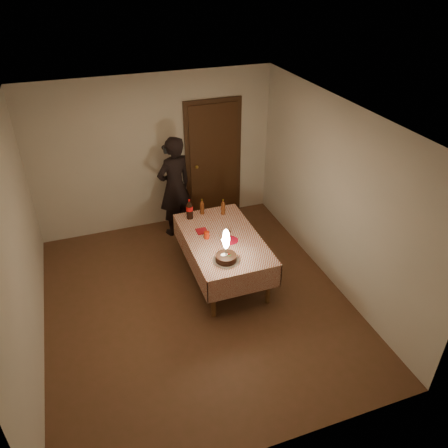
{
  "coord_description": "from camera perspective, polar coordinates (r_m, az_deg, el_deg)",
  "views": [
    {
      "loc": [
        -1.17,
        -4.43,
        4.11
      ],
      "look_at": [
        0.53,
        0.36,
        0.95
      ],
      "focal_mm": 35.0,
      "sensor_mm": 36.0,
      "label": 1
    }
  ],
  "objects": [
    {
      "name": "dining_table",
      "position": [
        6.21,
        -0.15,
        -2.52
      ],
      "size": [
        1.02,
        1.72,
        0.69
      ],
      "color": "brown",
      "rests_on": "ground"
    },
    {
      "name": "cola_bottle",
      "position": [
        6.56,
        -4.52,
        1.93
      ],
      "size": [
        0.1,
        0.1,
        0.32
      ],
      "color": "black",
      "rests_on": "dining_table"
    },
    {
      "name": "red_plate",
      "position": [
        6.1,
        0.85,
        -2.14
      ],
      "size": [
        0.22,
        0.22,
        0.01
      ],
      "primitive_type": "cylinder",
      "color": "#B50C23",
      "rests_on": "dining_table"
    },
    {
      "name": "amber_bottle_left",
      "position": [
        6.68,
        -2.88,
        2.23
      ],
      "size": [
        0.06,
        0.06,
        0.25
      ],
      "color": "#5B290F",
      "rests_on": "dining_table"
    },
    {
      "name": "clear_cup",
      "position": [
        6.15,
        0.53,
        -1.38
      ],
      "size": [
        0.07,
        0.07,
        0.09
      ],
      "primitive_type": "cylinder",
      "color": "silver",
      "rests_on": "dining_table"
    },
    {
      "name": "amber_bottle_right",
      "position": [
        6.66,
        -0.11,
        2.2
      ],
      "size": [
        0.06,
        0.06,
        0.25
      ],
      "color": "#5B290F",
      "rests_on": "dining_table"
    },
    {
      "name": "room_shell",
      "position": [
        5.27,
        -4.06,
        4.03
      ],
      "size": [
        4.04,
        4.54,
        2.62
      ],
      "color": "beige",
      "rests_on": "ground"
    },
    {
      "name": "red_cup",
      "position": [
        6.13,
        -2.27,
        -1.46
      ],
      "size": [
        0.08,
        0.08,
        0.1
      ],
      "primitive_type": "cylinder",
      "color": "red",
      "rests_on": "dining_table"
    },
    {
      "name": "photographer",
      "position": [
        7.2,
        -6.46,
        4.87
      ],
      "size": [
        0.73,
        0.61,
        1.72
      ],
      "color": "black",
      "rests_on": "ground"
    },
    {
      "name": "napkin_stack",
      "position": [
        6.3,
        -2.92,
        -0.92
      ],
      "size": [
        0.15,
        0.15,
        0.02
      ],
      "primitive_type": "cube",
      "color": "red",
      "rests_on": "dining_table"
    },
    {
      "name": "birthday_cake",
      "position": [
        5.65,
        0.27,
        -3.84
      ],
      "size": [
        0.34,
        0.34,
        0.48
      ],
      "color": "white",
      "rests_on": "dining_table"
    },
    {
      "name": "ground",
      "position": [
        6.16,
        -3.58,
        -10.08
      ],
      "size": [
        4.0,
        4.5,
        0.01
      ],
      "primitive_type": "cube",
      "color": "brown",
      "rests_on": "ground"
    }
  ]
}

